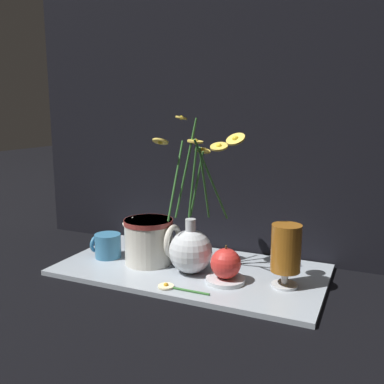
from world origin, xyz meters
TOP-DOWN VIEW (x-y plane):
  - ground_plane at (0.00, 0.00)m, footprint 6.00×6.00m
  - shelf at (0.00, 0.00)m, footprint 0.66×0.34m
  - backdrop_wall at (0.00, 0.18)m, footprint 1.16×0.02m
  - vase_with_flowers at (0.01, -0.03)m, footprint 0.24×0.14m
  - yellow_mug at (-0.24, -0.02)m, footprint 0.08×0.07m
  - ceramic_pitcher at (-0.11, -0.01)m, footprint 0.15×0.13m
  - tea_glass at (0.24, -0.02)m, footprint 0.07×0.07m
  - saucer_plate at (0.11, -0.05)m, footprint 0.09×0.09m
  - orange_fruit at (0.11, -0.05)m, footprint 0.07×0.07m
  - loose_daisy at (0.02, -0.13)m, footprint 0.12×0.04m

SIDE VIEW (x-z plane):
  - ground_plane at x=0.00m, z-range 0.00..0.00m
  - shelf at x=0.00m, z-range 0.00..0.01m
  - loose_daisy at x=0.02m, z-range 0.01..0.02m
  - saucer_plate at x=0.11m, z-range 0.01..0.02m
  - yellow_mug at x=-0.24m, z-range 0.01..0.08m
  - orange_fruit at x=0.11m, z-range 0.02..0.10m
  - ceramic_pitcher at x=-0.11m, z-range 0.01..0.14m
  - vase_with_flowers at x=0.01m, z-range -0.11..0.27m
  - tea_glass at x=0.24m, z-range 0.03..0.17m
  - backdrop_wall at x=0.00m, z-range 0.00..1.10m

